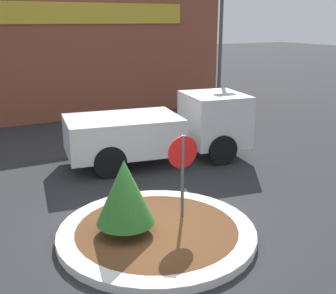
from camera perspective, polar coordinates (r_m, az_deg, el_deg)
The scene contains 7 objects.
ground_plane at distance 9.19m, azimuth -1.52°, elevation -11.96°, with size 120.00×120.00×0.00m, color #2D2D30.
traffic_island at distance 9.15m, azimuth -1.52°, elevation -11.47°, with size 4.21×4.21×0.18m.
stop_sign at distance 9.15m, azimuth 1.99°, elevation -2.26°, with size 0.72×0.07×2.08m.
island_shrub at distance 8.62m, azimuth -5.87°, elevation -6.04°, with size 1.21×1.21×1.59m.
utility_truck at distance 13.54m, azimuth -0.62°, elevation 2.53°, with size 6.07×3.10×2.10m.
storefront_building at distance 22.48m, azimuth -14.83°, elevation 12.06°, with size 15.44×6.07×5.51m.
light_pole at distance 19.77m, azimuth 7.20°, elevation 15.84°, with size 0.70×0.30×7.10m.
Camera 1 is at (-3.66, -7.17, 4.43)m, focal length 45.00 mm.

